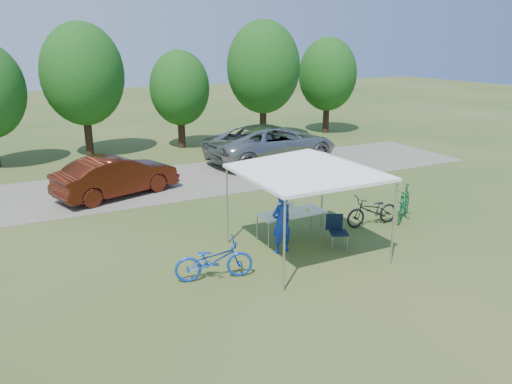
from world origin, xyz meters
TOP-DOWN VIEW (x-y plane):
  - ground at (0.00, 0.00)m, footprint 100.00×100.00m
  - gravel_strip at (0.00, 8.00)m, footprint 24.00×5.00m
  - canopy at (0.00, 0.00)m, footprint 4.53×4.53m
  - treeline at (-0.29, 14.05)m, footprint 24.89×4.28m
  - folding_table at (0.18, 1.00)m, footprint 1.85×0.77m
  - folding_chair at (0.97, 0.02)m, footprint 0.59×0.62m
  - cooler at (-0.03, 1.00)m, footprint 0.43×0.29m
  - ice_cream_cup at (0.66, 0.95)m, footprint 0.08×0.08m
  - cyclist at (-0.51, 0.35)m, footprint 0.63×0.47m
  - bike_blue at (-2.62, -0.29)m, footprint 1.88×0.99m
  - bike_green at (4.07, 0.87)m, footprint 1.65×1.42m
  - bike_dark at (2.84, 0.84)m, footprint 1.76×0.70m
  - minivan at (4.03, 9.16)m, footprint 6.31×3.45m
  - sedan at (-3.21, 7.18)m, footprint 4.53×2.75m

SIDE VIEW (x-z plane):
  - ground at x=0.00m, z-range 0.00..0.00m
  - gravel_strip at x=0.00m, z-range 0.00..0.02m
  - bike_dark at x=2.84m, z-range 0.00..0.91m
  - bike_blue at x=-2.62m, z-range 0.00..0.94m
  - folding_chair at x=0.97m, z-range 0.08..0.95m
  - bike_green at x=4.07m, z-range 0.00..1.03m
  - folding_table at x=0.18m, z-range 0.34..1.10m
  - sedan at x=-3.21m, z-range 0.02..1.43m
  - ice_cream_cup at x=0.66m, z-range 0.76..0.83m
  - cyclist at x=-0.51m, z-range 0.00..1.60m
  - minivan at x=4.03m, z-range 0.02..1.70m
  - cooler at x=-0.03m, z-range 0.76..1.08m
  - canopy at x=0.00m, z-range 1.15..4.15m
  - treeline at x=-0.29m, z-range 0.38..6.68m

